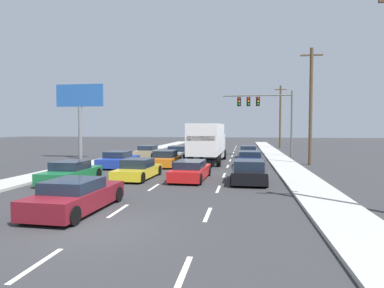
{
  "coord_description": "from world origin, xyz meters",
  "views": [
    {
      "loc": [
        4.68,
        -9.6,
        3.16
      ],
      "look_at": [
        0.94,
        14.3,
        1.94
      ],
      "focal_mm": 31.17,
      "sensor_mm": 36.0,
      "label": 1
    }
  ],
  "objects": [
    {
      "name": "car_tan",
      "position": [
        -5.15,
        23.76,
        0.6
      ],
      "size": [
        1.83,
        4.58,
        1.28
      ],
      "color": "tan",
      "rests_on": "ground_plane"
    },
    {
      "name": "sidewalk_right",
      "position": [
        8.07,
        20.0,
        0.07
      ],
      "size": [
        2.23,
        80.0,
        0.14
      ],
      "primitive_type": "cube",
      "color": "#B2AFA8",
      "rests_on": "ground_plane"
    },
    {
      "name": "car_silver",
      "position": [
        -1.86,
        23.13,
        0.59
      ],
      "size": [
        2.0,
        4.55,
        1.29
      ],
      "color": "#B7BABF",
      "rests_on": "ground_plane"
    },
    {
      "name": "utility_pole_far",
      "position": [
        10.11,
        42.61,
        4.87
      ],
      "size": [
        1.8,
        0.28,
        9.46
      ],
      "color": "brown",
      "rests_on": "ground_plane"
    },
    {
      "name": "traffic_signal_mast",
      "position": [
        6.38,
        27.22,
        5.42
      ],
      "size": [
        7.42,
        0.69,
        7.05
      ],
      "color": "#595B56",
      "rests_on": "ground_plane"
    },
    {
      "name": "car_black",
      "position": [
        4.96,
        9.56,
        0.59
      ],
      "size": [
        1.98,
        4.03,
        1.29
      ],
      "color": "black",
      "rests_on": "ground_plane"
    },
    {
      "name": "box_truck",
      "position": [
        1.58,
        19.44,
        2.01
      ],
      "size": [
        2.71,
        9.41,
        3.46
      ],
      "color": "white",
      "rests_on": "ground_plane"
    },
    {
      "name": "car_yellow",
      "position": [
        -1.78,
        10.04,
        0.55
      ],
      "size": [
        2.06,
        4.49,
        1.23
      ],
      "color": "yellow",
      "rests_on": "ground_plane"
    },
    {
      "name": "car_green",
      "position": [
        -5.07,
        7.98,
        0.56
      ],
      "size": [
        1.97,
        4.37,
        1.24
      ],
      "color": "#196B38",
      "rests_on": "ground_plane"
    },
    {
      "name": "utility_pole_mid",
      "position": [
        10.16,
        19.45,
        5.0
      ],
      "size": [
        1.8,
        0.28,
        9.72
      ],
      "color": "brown",
      "rests_on": "ground_plane"
    },
    {
      "name": "car_red",
      "position": [
        1.51,
        10.08,
        0.55
      ],
      "size": [
        2.05,
        4.69,
        1.17
      ],
      "color": "red",
      "rests_on": "ground_plane"
    },
    {
      "name": "car_gray",
      "position": [
        5.14,
        24.88,
        0.59
      ],
      "size": [
        1.96,
        4.36,
        1.27
      ],
      "color": "slate",
      "rests_on": "ground_plane"
    },
    {
      "name": "ground_plane",
      "position": [
        0.0,
        25.0,
        0.0
      ],
      "size": [
        140.0,
        140.0,
        0.0
      ],
      "primitive_type": "plane",
      "color": "#333335"
    },
    {
      "name": "lane_markings",
      "position": [
        -0.0,
        19.77,
        0.0
      ],
      "size": [
        6.94,
        57.0,
        0.01
      ],
      "color": "silver",
      "rests_on": "ground_plane"
    },
    {
      "name": "roadside_billboard",
      "position": [
        -11.47,
        21.47,
        5.43
      ],
      "size": [
        4.88,
        0.36,
        7.42
      ],
      "color": "slate",
      "rests_on": "ground_plane"
    },
    {
      "name": "car_blue",
      "position": [
        -5.14,
        15.52,
        0.58
      ],
      "size": [
        2.11,
        4.73,
        1.26
      ],
      "color": "#1E389E",
      "rests_on": "ground_plane"
    },
    {
      "name": "car_navy",
      "position": [
        5.18,
        17.49,
        0.58
      ],
      "size": [
        2.11,
        4.66,
        1.24
      ],
      "color": "#141E4C",
      "rests_on": "ground_plane"
    },
    {
      "name": "car_maroon",
      "position": [
        -1.55,
        1.96,
        0.57
      ],
      "size": [
        2.13,
        4.65,
        1.23
      ],
      "color": "maroon",
      "rests_on": "ground_plane"
    },
    {
      "name": "car_orange",
      "position": [
        -1.54,
        16.48,
        0.6
      ],
      "size": [
        1.88,
        4.22,
        1.31
      ],
      "color": "orange",
      "rests_on": "ground_plane"
    },
    {
      "name": "sidewalk_left",
      "position": [
        -8.07,
        20.0,
        0.07
      ],
      "size": [
        2.23,
        80.0,
        0.14
      ],
      "primitive_type": "cube",
      "color": "#B2AFA8",
      "rests_on": "ground_plane"
    }
  ]
}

